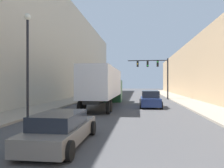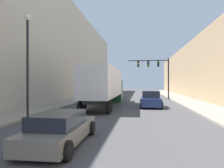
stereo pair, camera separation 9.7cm
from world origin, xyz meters
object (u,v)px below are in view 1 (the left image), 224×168
at_px(suv_car, 150,99).
at_px(street_lamp, 28,52).
at_px(sedan_car, 61,129).
at_px(traffic_signal_gantry, 157,70).
at_px(semi_truck, 105,85).

distance_m(suv_car, street_lamp, 12.76).
relative_size(sedan_car, street_lamp, 0.68).
height_order(sedan_car, suv_car, suv_car).
distance_m(sedan_car, traffic_signal_gantry, 26.43).
relative_size(semi_truck, street_lamp, 2.02).
bearing_deg(suv_car, semi_truck, 177.22).
bearing_deg(suv_car, traffic_signal_gantry, 82.10).
bearing_deg(traffic_signal_gantry, sedan_car, -102.64).
height_order(semi_truck, sedan_car, semi_truck).
distance_m(semi_truck, sedan_car, 14.51).
bearing_deg(semi_truck, sedan_car, -88.04).
xyz_separation_m(semi_truck, street_lamp, (-3.70, -9.15, 2.24)).
xyz_separation_m(suv_car, street_lamp, (-8.35, -8.93, 3.66)).
distance_m(semi_truck, suv_car, 4.86).
distance_m(sedan_car, street_lamp, 7.74).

